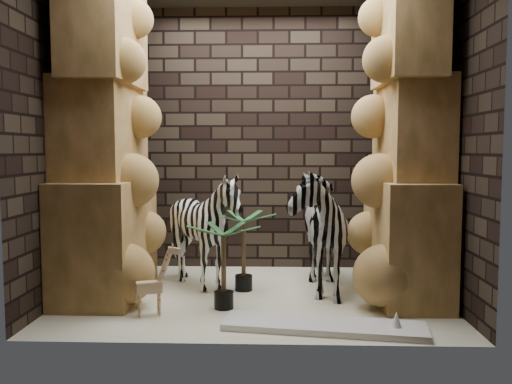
{
  "coord_description": "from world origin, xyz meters",
  "views": [
    {
      "loc": [
        0.19,
        -4.93,
        1.39
      ],
      "look_at": [
        0.02,
        0.15,
        0.98
      ],
      "focal_mm": 37.3,
      "sensor_mm": 36.0,
      "label": 1
    }
  ],
  "objects_px": {
    "giraffe_toy": "(149,280)",
    "surfboard": "(324,326)",
    "zebra_right": "(313,219)",
    "zebra_left": "(205,236)",
    "palm_front": "(244,251)",
    "palm_back": "(224,266)"
  },
  "relations": [
    {
      "from": "zebra_right",
      "to": "palm_front",
      "type": "distance_m",
      "value": 0.75
    },
    {
      "from": "zebra_right",
      "to": "surfboard",
      "type": "distance_m",
      "value": 1.32
    },
    {
      "from": "palm_front",
      "to": "surfboard",
      "type": "distance_m",
      "value": 1.36
    },
    {
      "from": "zebra_left",
      "to": "giraffe_toy",
      "type": "bearing_deg",
      "value": -106.02
    },
    {
      "from": "giraffe_toy",
      "to": "surfboard",
      "type": "bearing_deg",
      "value": -31.3
    },
    {
      "from": "zebra_right",
      "to": "zebra_left",
      "type": "height_order",
      "value": "zebra_right"
    },
    {
      "from": "giraffe_toy",
      "to": "surfboard",
      "type": "height_order",
      "value": "giraffe_toy"
    },
    {
      "from": "surfboard",
      "to": "palm_front",
      "type": "bearing_deg",
      "value": 130.03
    },
    {
      "from": "zebra_left",
      "to": "surfboard",
      "type": "xyz_separation_m",
      "value": [
        1.07,
        -1.14,
        -0.5
      ]
    },
    {
      "from": "zebra_right",
      "to": "zebra_left",
      "type": "xyz_separation_m",
      "value": [
        -1.06,
        0.02,
        -0.18
      ]
    },
    {
      "from": "zebra_left",
      "to": "surfboard",
      "type": "relative_size",
      "value": 0.75
    },
    {
      "from": "zebra_right",
      "to": "palm_front",
      "type": "bearing_deg",
      "value": 177.23
    },
    {
      "from": "zebra_left",
      "to": "palm_back",
      "type": "distance_m",
      "value": 0.7
    },
    {
      "from": "palm_back",
      "to": "surfboard",
      "type": "height_order",
      "value": "palm_back"
    },
    {
      "from": "zebra_left",
      "to": "palm_back",
      "type": "height_order",
      "value": "zebra_left"
    },
    {
      "from": "zebra_left",
      "to": "giraffe_toy",
      "type": "xyz_separation_m",
      "value": [
        -0.36,
        -0.86,
        -0.22
      ]
    },
    {
      "from": "palm_front",
      "to": "palm_back",
      "type": "relative_size",
      "value": 1.05
    },
    {
      "from": "zebra_right",
      "to": "palm_front",
      "type": "xyz_separation_m",
      "value": [
        -0.68,
        -0.02,
        -0.32
      ]
    },
    {
      "from": "zebra_right",
      "to": "zebra_left",
      "type": "bearing_deg",
      "value": 175.0
    },
    {
      "from": "giraffe_toy",
      "to": "surfboard",
      "type": "relative_size",
      "value": 0.39
    },
    {
      "from": "palm_front",
      "to": "zebra_left",
      "type": "bearing_deg",
      "value": 175.17
    },
    {
      "from": "palm_back",
      "to": "giraffe_toy",
      "type": "bearing_deg",
      "value": -159.39
    }
  ]
}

